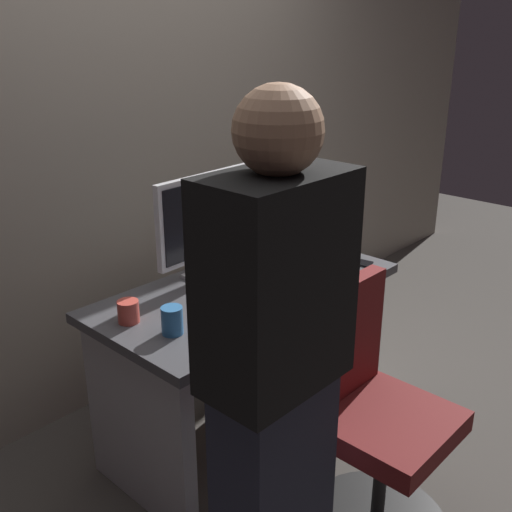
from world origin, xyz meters
TOP-DOWN VIEW (x-y plane):
  - ground_plane at (0.00, 0.00)m, footprint 9.00×9.00m
  - wall_back at (0.00, 0.77)m, footprint 6.40×0.10m
  - desk at (0.00, 0.00)m, footprint 1.31×0.67m
  - office_chair at (-0.08, -0.69)m, footprint 0.52×0.52m
  - person_at_desk at (-0.60, -0.68)m, footprint 0.40×0.24m
  - monitor at (-0.03, 0.21)m, footprint 0.54×0.15m
  - keyboard at (-0.07, -0.06)m, footprint 0.44×0.15m
  - mouse at (0.25, -0.06)m, footprint 0.06×0.10m
  - cup_near_keyboard at (-0.48, -0.09)m, footprint 0.08×0.08m
  - cup_by_monitor at (-0.53, 0.10)m, footprint 0.08×0.08m
  - book_stack at (0.47, 0.12)m, footprint 0.22×0.17m
  - cell_phone at (0.54, -0.18)m, footprint 0.09×0.15m

SIDE VIEW (x-z plane):
  - ground_plane at x=0.00m, z-range 0.00..0.00m
  - office_chair at x=-0.08m, z-range -0.04..0.90m
  - desk at x=0.00m, z-range 0.13..0.86m
  - cell_phone at x=0.54m, z-range 0.73..0.74m
  - keyboard at x=-0.07m, z-range 0.73..0.75m
  - mouse at x=0.25m, z-range 0.73..0.76m
  - cup_by_monitor at x=-0.53m, z-range 0.73..0.82m
  - cup_near_keyboard at x=-0.48m, z-range 0.73..0.83m
  - book_stack at x=0.47m, z-range 0.73..0.91m
  - person_at_desk at x=-0.60m, z-range 0.02..1.66m
  - monitor at x=-0.03m, z-range 0.76..1.22m
  - wall_back at x=0.00m, z-range 0.00..3.00m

